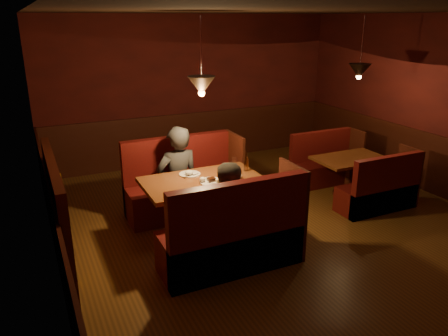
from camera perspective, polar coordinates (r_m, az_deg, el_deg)
name	(u,v)px	position (r m, az deg, el deg)	size (l,w,h in m)	color
room	(268,160)	(5.79, 5.82, 1.10)	(6.02, 7.02, 2.92)	#553517
main_table	(204,193)	(5.75, -2.58, -3.30)	(1.55, 0.94, 1.09)	brown
main_bench_far	(183,189)	(6.62, -5.33, -2.80)	(1.71, 0.61, 1.16)	#3F0F11
main_bench_near	(235,241)	(5.14, 1.49, -9.46)	(1.71, 0.61, 1.16)	#3F0F11
second_table	(350,167)	(7.49, 16.11, 0.07)	(1.16, 0.74, 0.65)	brown
second_bench_far	(324,166)	(8.07, 12.96, 0.25)	(1.28, 0.48, 0.92)	#3F0F11
second_bench_near	(380,192)	(7.10, 19.74, -3.02)	(1.28, 0.48, 0.92)	#3F0F11
diner_a	(177,163)	(6.22, -6.10, 0.72)	(0.64, 0.42, 1.76)	#2E2E31
diner_b	(232,198)	(5.21, 1.10, -3.97)	(0.76, 0.60, 1.57)	#342F2A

